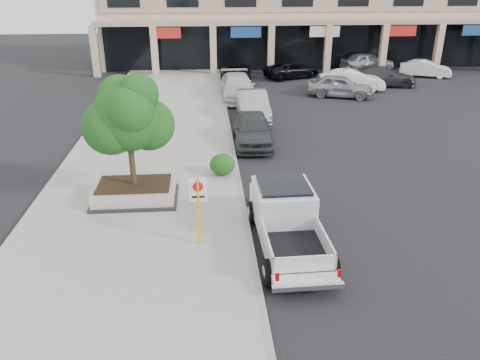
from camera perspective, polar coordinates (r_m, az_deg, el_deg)
name	(u,v)px	position (r m, az deg, el deg)	size (l,w,h in m)	color
ground	(290,225)	(16.61, 6.16, -5.49)	(120.00, 120.00, 0.00)	black
sidewalk	(150,164)	(21.91, -10.98, 1.89)	(8.00, 52.00, 0.15)	gray
curb	(235,162)	(21.80, -0.61, 2.22)	(0.20, 52.00, 0.15)	gray
strip_mall	(312,11)	(49.48, 8.82, 19.65)	(40.55, 12.43, 9.50)	tan
planter	(135,192)	(18.30, -12.68, -1.40)	(3.20, 2.20, 0.68)	black
planter_tree	(132,116)	(17.42, -13.04, 7.61)	(2.90, 2.55, 4.00)	black
no_parking_sign	(198,202)	(14.51, -5.08, -2.72)	(0.55, 0.09, 2.30)	#F8B70D
hedge	(222,164)	(20.07, -2.17, 1.92)	(1.10, 0.99, 0.94)	#194814
pickup_truck	(289,223)	(14.88, 5.95, -5.26)	(2.10, 5.66, 1.78)	silver
curb_car_a	(253,129)	(24.13, 1.56, 6.22)	(1.91, 4.74, 1.62)	#313536
curb_car_b	(253,105)	(28.70, 1.54, 9.11)	(1.74, 4.99, 1.64)	#909397
curb_car_c	(237,87)	(33.44, -0.32, 11.26)	(2.35, 5.78, 1.68)	silver
curb_car_d	(236,73)	(38.93, -0.45, 12.87)	(2.39, 5.17, 1.44)	black
lot_car_a	(340,86)	(34.76, 12.12, 11.13)	(1.85, 4.60, 1.57)	gray
lot_car_b	(352,80)	(36.91, 13.47, 11.73)	(1.66, 4.76, 1.57)	white
lot_car_c	(382,76)	(39.26, 16.98, 12.01)	(2.11, 5.19, 1.51)	#2C2F31
lot_car_d	(292,70)	(40.91, 6.39, 13.20)	(2.24, 4.85, 1.35)	black
lot_car_e	(367,62)	(45.23, 15.26, 13.75)	(1.97, 4.89, 1.67)	#94979B
lot_car_f	(425,69)	(44.11, 21.66, 12.50)	(1.46, 4.18, 1.38)	white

